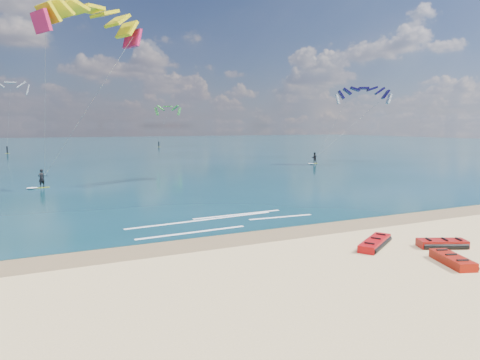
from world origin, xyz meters
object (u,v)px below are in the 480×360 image
kitesurfer_far (341,120)px  packed_kite_right (452,264)px  packed_kite_mid (442,247)px  kitesurfer_main (65,94)px  packed_kite_left (375,246)px

kitesurfer_far → packed_kite_right: bearing=-140.0°
packed_kite_mid → kitesurfer_main: kitesurfer_main is taller
packed_kite_left → packed_kite_right: 3.43m
packed_kite_mid → kitesurfer_far: kitesurfer_far is taller
packed_kite_left → packed_kite_mid: bearing=-60.0°
kitesurfer_main → kitesurfer_far: bearing=6.3°
kitesurfer_far → kitesurfer_main: bearing=179.5°
packed_kite_left → kitesurfer_main: bearing=84.1°
packed_kite_left → packed_kite_mid: packed_kite_mid is taller
packed_kite_left → kitesurfer_far: (25.32, 34.74, 6.35)m
packed_kite_left → packed_kite_right: (1.01, -3.28, 0.00)m
packed_kite_right → packed_kite_left: bearing=35.8°
packed_kite_right → kitesurfer_far: bearing=-13.8°
packed_kite_mid → packed_kite_right: size_ratio=1.00×
kitesurfer_main → kitesurfer_far: size_ratio=1.30×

